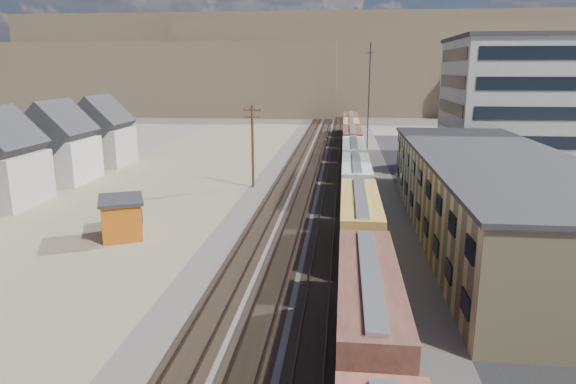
# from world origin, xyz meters

# --- Properties ---
(ballast_bed) EXTENTS (18.00, 200.00, 0.06)m
(ballast_bed) POSITION_xyz_m (0.00, 50.00, 0.03)
(ballast_bed) COLOR #4C4742
(ballast_bed) RESTS_ON ground
(dirt_yard) EXTENTS (24.00, 180.00, 0.03)m
(dirt_yard) POSITION_xyz_m (-20.00, 40.00, 0.01)
(dirt_yard) COLOR #85715B
(dirt_yard) RESTS_ON ground
(asphalt_lot) EXTENTS (26.00, 120.00, 0.04)m
(asphalt_lot) POSITION_xyz_m (22.00, 35.00, 0.02)
(asphalt_lot) COLOR #232326
(asphalt_lot) RESTS_ON ground
(rail_tracks) EXTENTS (11.40, 200.00, 0.24)m
(rail_tracks) POSITION_xyz_m (-0.55, 50.00, 0.11)
(rail_tracks) COLOR black
(rail_tracks) RESTS_ON ground
(freight_train) EXTENTS (3.00, 119.74, 4.46)m
(freight_train) POSITION_xyz_m (3.80, 42.84, 2.79)
(freight_train) COLOR black
(freight_train) RESTS_ON ground
(warehouse) EXTENTS (12.40, 40.40, 7.25)m
(warehouse) POSITION_xyz_m (14.98, 25.00, 3.65)
(warehouse) COLOR tan
(warehouse) RESTS_ON ground
(office_tower) EXTENTS (22.60, 18.60, 18.45)m
(office_tower) POSITION_xyz_m (27.95, 54.95, 9.26)
(office_tower) COLOR #9E998E
(office_tower) RESTS_ON ground
(utility_pole_north) EXTENTS (2.20, 0.32, 10.00)m
(utility_pole_north) POSITION_xyz_m (-8.50, 42.00, 5.30)
(utility_pole_north) COLOR #382619
(utility_pole_north) RESTS_ON ground
(radio_mast) EXTENTS (1.20, 0.16, 18.00)m
(radio_mast) POSITION_xyz_m (6.00, 60.00, 9.12)
(radio_mast) COLOR black
(radio_mast) RESTS_ON ground
(hills_north) EXTENTS (265.00, 80.00, 32.00)m
(hills_north) POSITION_xyz_m (0.17, 167.92, 14.10)
(hills_north) COLOR brown
(hills_north) RESTS_ON ground
(maintenance_shed) EXTENTS (5.25, 5.78, 3.44)m
(maintenance_shed) POSITION_xyz_m (-16.46, 22.04, 1.76)
(maintenance_shed) COLOR #C55E12
(maintenance_shed) RESTS_ON ground
(parked_car_blue) EXTENTS (5.54, 5.40, 1.47)m
(parked_car_blue) POSITION_xyz_m (21.74, 41.06, 0.74)
(parked_car_blue) COLOR navy
(parked_car_blue) RESTS_ON ground
(parked_car_far) EXTENTS (2.45, 4.36, 1.40)m
(parked_car_far) POSITION_xyz_m (31.09, 54.28, 0.70)
(parked_car_far) COLOR silver
(parked_car_far) RESTS_ON ground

